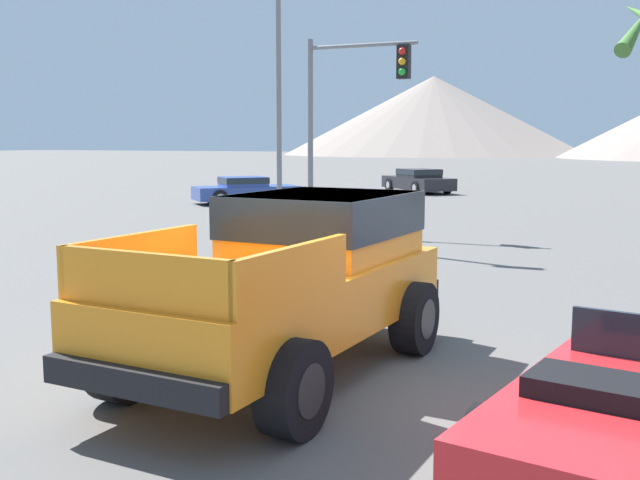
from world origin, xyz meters
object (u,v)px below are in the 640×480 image
Objects in this scene: orange_pickup_truck at (298,273)px; traffic_light_main at (350,98)px; parked_car_blue at (245,190)px; street_lamp_post at (278,31)px; parked_car_dark at (418,180)px.

traffic_light_main is (-4.25, 12.28, 2.70)m from orange_pickup_truck.
parked_car_blue is 0.78× the size of traffic_light_main.
orange_pickup_truck is at bearing -14.85° from parked_car_blue.
traffic_light_main is 2.93m from street_lamp_post.
street_lamp_post is at bearing -129.88° from parked_car_dark.
parked_car_blue is 11.14m from traffic_light_main.
parked_car_dark is at bearing 107.76° from orange_pickup_truck.
parked_car_blue is 12.56m from street_lamp_post.
traffic_light_main is 0.59× the size of street_lamp_post.
parked_car_blue is (-11.90, 19.70, -0.53)m from orange_pickup_truck.
street_lamp_post is (1.84, -19.04, 4.79)m from parked_car_dark.
orange_pickup_truck is 1.14× the size of parked_car_dark.
traffic_light_main reaches higher than parked_car_blue.
parked_car_dark is (4.67, 9.45, 0.04)m from parked_car_blue.
parked_car_dark is (-7.23, 29.16, -0.49)m from orange_pickup_truck.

